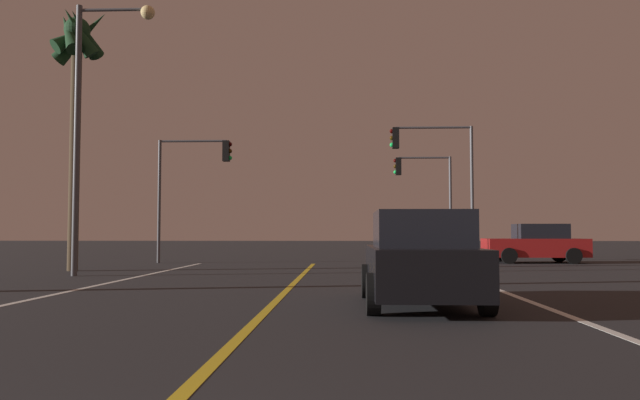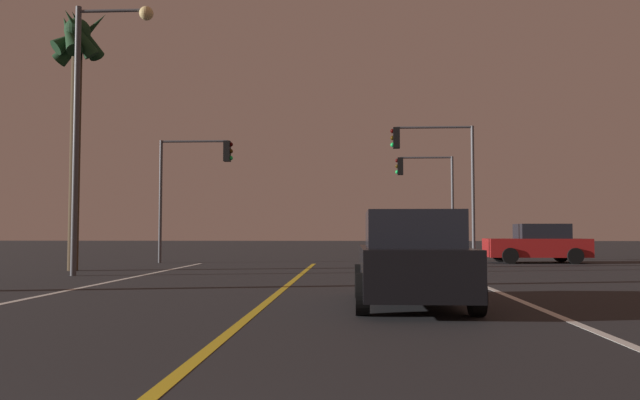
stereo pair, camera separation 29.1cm
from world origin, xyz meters
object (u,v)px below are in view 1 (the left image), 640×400
at_px(car_crossing_side, 536,244).
at_px(palm_tree_left_mid, 77,60).
at_px(traffic_light_far_right, 423,183).
at_px(traffic_light_near_right, 434,161).
at_px(traffic_light_near_left, 194,171).
at_px(street_lamp_left_mid, 95,103).
at_px(car_lead_same_lane, 420,260).

height_order(car_crossing_side, palm_tree_left_mid, palm_tree_left_mid).
relative_size(traffic_light_far_right, palm_tree_left_mid, 0.57).
height_order(traffic_light_near_right, traffic_light_near_left, traffic_light_near_right).
bearing_deg(street_lamp_left_mid, traffic_light_far_right, 49.43).
bearing_deg(traffic_light_far_right, palm_tree_left_mid, 39.78).
bearing_deg(traffic_light_far_right, traffic_light_near_right, 87.70).
height_order(car_crossing_side, street_lamp_left_mid, street_lamp_left_mid).
relative_size(traffic_light_near_left, palm_tree_left_mid, 0.58).
xyz_separation_m(street_lamp_left_mid, palm_tree_left_mid, (-1.70, 2.53, 2.07)).
bearing_deg(palm_tree_left_mid, traffic_light_near_left, 63.76).
bearing_deg(traffic_light_near_left, car_crossing_side, 2.80).
bearing_deg(car_crossing_side, traffic_light_near_right, 9.19).
xyz_separation_m(car_crossing_side, traffic_light_far_right, (-4.31, 4.77, 3.10)).
relative_size(car_crossing_side, palm_tree_left_mid, 0.46).
bearing_deg(car_lead_same_lane, car_crossing_side, -23.15).
relative_size(car_crossing_side, traffic_light_far_right, 0.82).
relative_size(traffic_light_near_left, street_lamp_left_mid, 0.64).
height_order(car_crossing_side, traffic_light_near_left, traffic_light_near_left).
distance_m(car_lead_same_lane, car_crossing_side, 17.85).
bearing_deg(traffic_light_near_right, car_lead_same_lane, 80.99).
bearing_deg(car_lead_same_lane, traffic_light_near_right, -9.01).
height_order(car_lead_same_lane, traffic_light_near_left, traffic_light_near_left).
distance_m(car_crossing_side, traffic_light_far_right, 7.13).
bearing_deg(car_crossing_side, car_lead_same_lane, 66.85).
distance_m(traffic_light_near_right, palm_tree_left_mid, 14.72).
xyz_separation_m(traffic_light_near_right, traffic_light_near_left, (-10.43, 0.00, -0.38)).
distance_m(traffic_light_far_right, street_lamp_left_mid, 18.13).
height_order(traffic_light_near_right, palm_tree_left_mid, palm_tree_left_mid).
xyz_separation_m(traffic_light_near_left, palm_tree_left_mid, (-2.81, -5.70, 3.37)).
relative_size(traffic_light_near_left, traffic_light_far_right, 1.02).
xyz_separation_m(car_lead_same_lane, traffic_light_near_right, (2.49, 15.68, 3.57)).
relative_size(traffic_light_near_right, traffic_light_near_left, 1.10).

